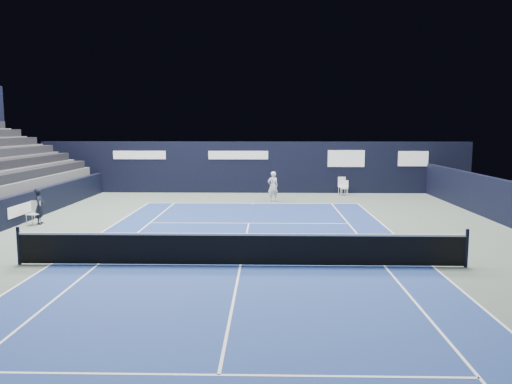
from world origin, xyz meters
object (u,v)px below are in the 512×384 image
folding_chair_back_a (345,185)px  folding_chair_back_b (342,185)px  tennis_net (240,248)px  tennis_player (273,186)px  line_judge_chair (34,211)px

folding_chair_back_a → folding_chair_back_b: (-0.11, 0.18, 0.02)m
folding_chair_back_b → tennis_net: tennis_net is taller
folding_chair_back_b → tennis_net: 16.29m
folding_chair_back_a → tennis_player: tennis_player is taller
folding_chair_back_a → line_judge_chair: line_judge_chair is taller
line_judge_chair → tennis_net: (8.71, -5.91, -0.05)m
folding_chair_back_a → folding_chair_back_b: size_ratio=0.83×
folding_chair_back_a → tennis_player: bearing=-127.1°
folding_chair_back_a → line_judge_chair: size_ratio=0.90×
folding_chair_back_b → line_judge_chair: folding_chair_back_b is taller
folding_chair_back_a → folding_chair_back_b: 0.21m
folding_chair_back_b → tennis_net: bearing=-123.4°
tennis_net → tennis_player: bearing=85.2°
line_judge_chair → tennis_player: (9.78, 6.78, 0.25)m
folding_chair_back_a → tennis_player: size_ratio=0.55×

